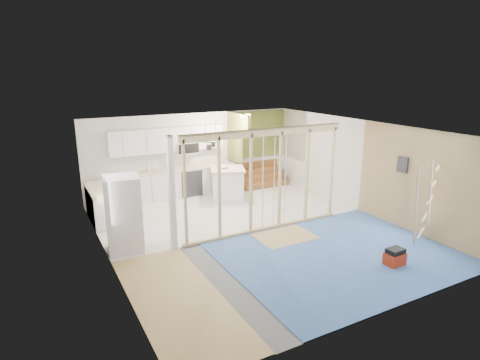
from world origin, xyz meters
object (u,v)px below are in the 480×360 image
fridge (124,215)px  toolbox (395,257)px  ladder (425,202)px  island (228,184)px

fridge → toolbox: bearing=-27.2°
fridge → toolbox: (4.74, -3.34, -0.69)m
toolbox → ladder: (1.35, 0.45, 0.85)m
toolbox → island: bearing=98.6°
island → ladder: ladder is taller
fridge → toolbox: 5.84m
ladder → toolbox: bearing=174.6°
island → toolbox: bearing=-57.3°
fridge → ladder: bearing=-17.4°
island → ladder: (2.43, -5.14, 0.53)m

